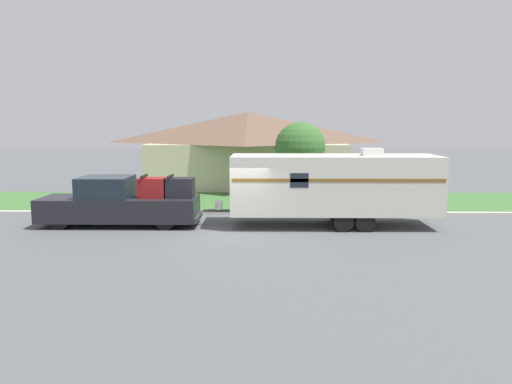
{
  "coord_description": "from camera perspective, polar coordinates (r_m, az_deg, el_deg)",
  "views": [
    {
      "loc": [
        1.06,
        -18.85,
        4.25
      ],
      "look_at": [
        0.74,
        1.31,
        1.4
      ],
      "focal_mm": 35.0,
      "sensor_mm": 36.0,
      "label": 1
    }
  ],
  "objects": [
    {
      "name": "travel_trailer",
      "position": [
        20.52,
        8.92,
        0.88
      ],
      "size": [
        9.52,
        2.51,
        3.18
      ],
      "color": "black",
      "rests_on": "ground_plane"
    },
    {
      "name": "mailbox",
      "position": [
        24.45,
        -16.06,
        0.03
      ],
      "size": [
        0.48,
        0.2,
        1.27
      ],
      "color": "brown",
      "rests_on": "ground_plane"
    },
    {
      "name": "ground_plane",
      "position": [
        19.35,
        -2.26,
        -4.65
      ],
      "size": [
        120.0,
        120.0,
        0.0
      ],
      "primitive_type": "plane",
      "color": "#515456"
    },
    {
      "name": "lawn_strip",
      "position": [
        26.61,
        -1.39,
        -1.11
      ],
      "size": [
        80.0,
        7.0,
        0.03
      ],
      "color": "#3D6B33",
      "rests_on": "ground_plane"
    },
    {
      "name": "house_across_street",
      "position": [
        33.63,
        -0.93,
        5.13
      ],
      "size": [
        13.45,
        8.48,
        4.89
      ],
      "color": "beige",
      "rests_on": "ground_plane"
    },
    {
      "name": "tree_in_yard",
      "position": [
        25.94,
        5.08,
        5.11
      ],
      "size": [
        2.61,
        2.61,
        4.25
      ],
      "color": "brown",
      "rests_on": "ground_plane"
    },
    {
      "name": "curb_strip",
      "position": [
        23.01,
        -1.75,
        -2.42
      ],
      "size": [
        80.0,
        0.3,
        0.14
      ],
      "color": "beige",
      "rests_on": "ground_plane"
    },
    {
      "name": "pickup_truck",
      "position": [
        21.26,
        -15.12,
        -1.22
      ],
      "size": [
        6.51,
        2.1,
        2.09
      ],
      "color": "black",
      "rests_on": "ground_plane"
    }
  ]
}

